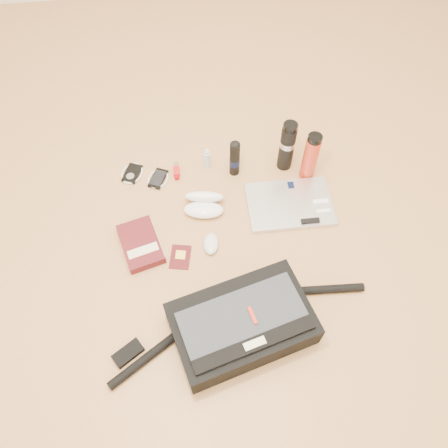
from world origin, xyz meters
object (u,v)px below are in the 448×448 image
object	(u,v)px
laptop	(290,204)
book	(141,244)
messenger_bag	(241,324)
thermos_black	(287,146)
thermos_red	(310,157)

from	to	relation	value
laptop	book	xyz separation A→B (m)	(-0.66, -0.13, 0.01)
messenger_bag	book	bearing A→B (deg)	116.89
thermos_black	thermos_red	bearing A→B (deg)	-37.64
laptop	thermos_red	bearing A→B (deg)	56.78
laptop	thermos_black	world-z (taller)	thermos_black
thermos_black	laptop	bearing A→B (deg)	-94.68
messenger_bag	laptop	distance (m)	0.61
messenger_bag	book	xyz separation A→B (m)	(-0.36, 0.41, -0.04)
messenger_bag	laptop	world-z (taller)	messenger_bag
book	thermos_red	world-z (taller)	thermos_red
thermos_red	messenger_bag	bearing A→B (deg)	-120.25
book	laptop	bearing A→B (deg)	-4.21
laptop	thermos_red	size ratio (longest dim) A/B	1.47
thermos_black	book	bearing A→B (deg)	-151.78
thermos_black	thermos_red	world-z (taller)	thermos_black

